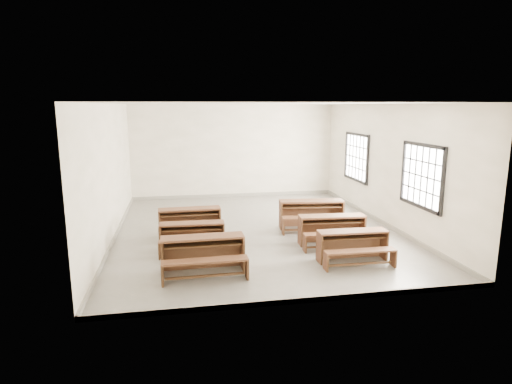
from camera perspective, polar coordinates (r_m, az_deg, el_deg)
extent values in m
plane|color=slate|center=(11.07, 0.00, -5.08)|extent=(8.50, 8.50, 0.00)
cube|color=white|center=(10.61, 0.00, 11.59)|extent=(7.00, 8.50, 0.05)
cube|color=white|center=(14.86, -2.96, 5.46)|extent=(7.00, 0.05, 3.20)
cube|color=white|center=(6.68, 6.57, -2.03)|extent=(7.00, 0.05, 3.20)
cube|color=white|center=(10.66, -18.72, 2.49)|extent=(0.05, 8.50, 3.20)
cube|color=white|center=(11.85, 16.80, 3.45)|extent=(0.05, 8.50, 3.20)
cube|color=gray|center=(15.11, -2.90, -0.40)|extent=(7.00, 0.04, 0.10)
cube|color=gray|center=(7.19, 6.29, -14.14)|extent=(7.00, 0.04, 0.10)
cube|color=gray|center=(11.00, -18.22, -5.51)|extent=(0.04, 8.50, 0.10)
cube|color=gray|center=(12.15, 16.40, -3.81)|extent=(0.04, 8.50, 0.10)
cube|color=white|center=(10.29, 21.31, 2.01)|extent=(0.02, 1.50, 1.30)
cube|color=black|center=(10.20, 21.49, 5.83)|extent=(0.06, 1.62, 0.08)
cube|color=black|center=(10.41, 20.94, -1.74)|extent=(0.06, 1.62, 0.08)
cube|color=black|center=(9.63, 23.65, 1.23)|extent=(0.06, 0.08, 1.46)
cube|color=black|center=(10.95, 19.07, 2.69)|extent=(0.06, 0.08, 1.46)
cube|color=white|center=(13.46, 13.31, 4.54)|extent=(0.02, 1.50, 1.30)
cube|color=black|center=(13.39, 13.36, 7.47)|extent=(0.06, 1.62, 0.08)
cube|color=black|center=(13.54, 13.10, 1.64)|extent=(0.06, 1.62, 0.08)
cube|color=black|center=(12.73, 14.64, 4.09)|extent=(0.06, 0.08, 1.46)
cube|color=black|center=(14.17, 11.96, 4.93)|extent=(0.06, 0.08, 1.46)
cube|color=brown|center=(8.25, -7.13, -6.00)|extent=(1.58, 0.42, 0.04)
cube|color=brown|center=(8.53, -7.16, -7.92)|extent=(1.57, 0.07, 0.67)
cube|color=#4A2819|center=(8.34, -12.39, -8.54)|extent=(0.05, 0.39, 0.67)
cube|color=#4A2819|center=(8.44, -1.82, -8.02)|extent=(0.05, 0.39, 0.67)
cube|color=#4A2819|center=(8.27, -7.09, -6.95)|extent=(1.46, 0.32, 0.02)
cube|color=brown|center=(7.89, -6.80, -9.08)|extent=(1.58, 0.30, 0.04)
cube|color=#4A2819|center=(7.95, -12.38, -10.72)|extent=(0.04, 0.28, 0.37)
cube|color=#4A2819|center=(8.05, -1.23, -10.14)|extent=(0.04, 0.28, 0.37)
cube|color=#4A2819|center=(8.00, -6.75, -11.06)|extent=(1.46, 0.08, 0.04)
cube|color=brown|center=(9.50, -8.54, -4.15)|extent=(1.42, 0.40, 0.04)
cube|color=brown|center=(9.74, -8.48, -5.70)|extent=(1.41, 0.09, 0.60)
cube|color=#4A2819|center=(9.62, -12.59, -6.07)|extent=(0.05, 0.35, 0.60)
cube|color=#4A2819|center=(9.60, -4.37, -5.84)|extent=(0.05, 0.35, 0.60)
cube|color=#4A2819|center=(9.51, -8.51, -4.89)|extent=(1.31, 0.31, 0.02)
cube|color=brown|center=(9.16, -8.49, -6.46)|extent=(1.41, 0.30, 0.04)
cube|color=#4A2819|center=(9.25, -12.74, -7.65)|extent=(0.04, 0.25, 0.33)
cube|color=#4A2819|center=(9.24, -4.16, -7.41)|extent=(0.04, 0.25, 0.33)
cube|color=#4A2819|center=(9.24, -8.44, -8.02)|extent=(1.30, 0.09, 0.04)
cube|color=brown|center=(10.62, -8.86, -2.24)|extent=(1.52, 0.42, 0.04)
cube|color=brown|center=(10.87, -8.86, -3.77)|extent=(1.51, 0.08, 0.64)
cube|color=#4A2819|center=(10.69, -12.75, -4.17)|extent=(0.05, 0.38, 0.64)
cube|color=#4A2819|center=(10.76, -4.88, -3.82)|extent=(0.05, 0.38, 0.64)
cube|color=#4A2819|center=(10.63, -8.83, -2.95)|extent=(1.40, 0.32, 0.02)
cube|color=brown|center=(10.24, -8.67, -4.38)|extent=(1.52, 0.30, 0.04)
cube|color=#4A2819|center=(10.29, -12.75, -5.61)|extent=(0.04, 0.27, 0.36)
cube|color=#4A2819|center=(10.36, -4.55, -5.24)|extent=(0.04, 0.27, 0.36)
cube|color=#4A2819|center=(10.32, -8.62, -5.89)|extent=(1.40, 0.08, 0.04)
cube|color=brown|center=(8.99, 12.77, -5.14)|extent=(1.44, 0.39, 0.04)
cube|color=brown|center=(9.23, 12.31, -6.78)|extent=(1.43, 0.07, 0.61)
cube|color=#4A2819|center=(8.86, 8.44, -7.41)|extent=(0.04, 0.36, 0.61)
cube|color=#4A2819|center=(9.36, 16.68, -6.74)|extent=(0.04, 0.36, 0.61)
cube|color=#4A2819|center=(9.01, 12.77, -5.93)|extent=(1.33, 0.30, 0.02)
cube|color=brown|center=(8.68, 13.76, -7.64)|extent=(1.44, 0.29, 0.04)
cube|color=#4A2819|center=(8.51, 9.30, -9.19)|extent=(0.04, 0.25, 0.34)
cube|color=#4A2819|center=(9.03, 17.84, -8.38)|extent=(0.04, 0.25, 0.34)
cube|color=#4A2819|center=(8.77, 13.67, -9.29)|extent=(1.33, 0.08, 0.04)
cube|color=brown|center=(9.96, 10.12, -3.19)|extent=(1.54, 0.48, 0.04)
cube|color=brown|center=(10.21, 9.77, -4.80)|extent=(1.51, 0.14, 0.64)
cube|color=#4A2819|center=(9.87, 5.92, -5.26)|extent=(0.06, 0.38, 0.64)
cube|color=#4A2819|center=(10.28, 14.00, -4.86)|extent=(0.06, 0.38, 0.64)
cube|color=#4A2819|center=(9.98, 10.12, -3.95)|extent=(1.42, 0.37, 0.02)
cube|color=brown|center=(9.61, 10.85, -5.51)|extent=(1.53, 0.36, 0.04)
cube|color=#4A2819|center=(9.48, 6.51, -6.88)|extent=(0.05, 0.27, 0.36)
cube|color=#4A2819|center=(9.91, 14.91, -6.38)|extent=(0.05, 0.27, 0.36)
cube|color=#4A2819|center=(9.70, 10.79, -7.12)|extent=(1.40, 0.14, 0.04)
cube|color=brown|center=(11.17, 7.42, -1.19)|extent=(1.69, 0.59, 0.04)
cube|color=brown|center=(11.43, 7.19, -2.81)|extent=(1.65, 0.22, 0.70)
cube|color=#4A2819|center=(11.13, 3.30, -3.13)|extent=(0.09, 0.41, 0.70)
cube|color=#4A2819|center=(11.44, 11.33, -2.93)|extent=(0.09, 0.41, 0.70)
cube|color=#4A2819|center=(11.18, 7.42, -1.94)|extent=(1.55, 0.48, 0.02)
cube|color=brown|center=(10.76, 7.91, -3.39)|extent=(1.67, 0.47, 0.04)
cube|color=#4A2819|center=(10.68, 3.63, -4.62)|extent=(0.07, 0.29, 0.39)
cube|color=#4A2819|center=(11.01, 11.99, -4.36)|extent=(0.07, 0.29, 0.39)
cube|color=#4A2819|center=(10.84, 7.86, -4.97)|extent=(1.52, 0.22, 0.04)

